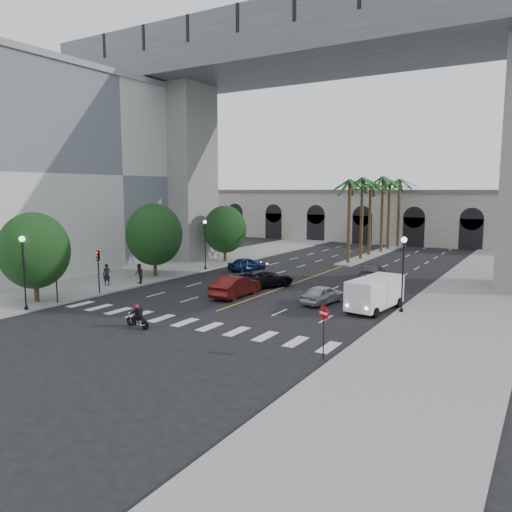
# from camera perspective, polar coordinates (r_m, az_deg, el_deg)

# --- Properties ---
(ground) EXTENTS (140.00, 140.00, 0.00)m
(ground) POSITION_cam_1_polar(r_m,az_deg,el_deg) (34.00, -6.52, -6.98)
(ground) COLOR black
(ground) RESTS_ON ground
(sidewalk_left) EXTENTS (8.00, 100.00, 0.15)m
(sidewalk_left) POSITION_cam_1_polar(r_m,az_deg,el_deg) (54.67, -9.44, -1.39)
(sidewalk_left) COLOR gray
(sidewalk_left) RESTS_ON ground
(sidewalk_right) EXTENTS (8.00, 100.00, 0.15)m
(sidewalk_right) POSITION_cam_1_polar(r_m,az_deg,el_deg) (42.22, 23.45, -4.59)
(sidewalk_right) COLOR gray
(sidewalk_right) RESTS_ON ground
(median) EXTENTS (2.00, 24.00, 0.20)m
(median) POSITION_cam_1_polar(r_m,az_deg,el_deg) (67.66, 13.45, 0.25)
(median) COLOR gray
(median) RESTS_ON ground
(building_left) EXTENTS (16.50, 32.50, 20.60)m
(building_left) POSITION_cam_1_polar(r_m,az_deg,el_deg) (60.58, -20.33, 8.83)
(building_left) COLOR silver
(building_left) RESTS_ON ground
(pier_building) EXTENTS (71.00, 10.50, 8.50)m
(pier_building) POSITION_cam_1_polar(r_m,az_deg,el_deg) (83.61, 17.08, 4.36)
(pier_building) COLOR beige
(pier_building) RESTS_ON ground
(bridge) EXTENTS (75.00, 13.00, 26.00)m
(bridge) POSITION_cam_1_polar(r_m,az_deg,el_deg) (51.83, 12.25, 18.54)
(bridge) COLOR gray
(bridge) RESTS_ON ground
(palm_a) EXTENTS (3.20, 3.20, 10.30)m
(palm_a) POSITION_cam_1_polar(r_m,az_deg,el_deg) (57.67, 10.68, 8.04)
(palm_a) COLOR #47331E
(palm_a) RESTS_ON ground
(palm_b) EXTENTS (3.20, 3.20, 10.60)m
(palm_b) POSITION_cam_1_polar(r_m,az_deg,el_deg) (61.40, 12.09, 8.23)
(palm_b) COLOR #47331E
(palm_b) RESTS_ON ground
(palm_c) EXTENTS (3.20, 3.20, 10.10)m
(palm_c) POSITION_cam_1_polar(r_m,az_deg,el_deg) (65.28, 12.98, 7.76)
(palm_c) COLOR #47331E
(palm_c) RESTS_ON ground
(palm_d) EXTENTS (3.20, 3.20, 10.90)m
(palm_d) POSITION_cam_1_polar(r_m,az_deg,el_deg) (69.00, 14.32, 8.31)
(palm_d) COLOR #47331E
(palm_d) RESTS_ON ground
(palm_e) EXTENTS (3.20, 3.20, 10.40)m
(palm_e) POSITION_cam_1_polar(r_m,az_deg,el_deg) (72.90, 15.04, 7.87)
(palm_e) COLOR #47331E
(palm_e) RESTS_ON ground
(palm_f) EXTENTS (3.20, 3.20, 10.70)m
(palm_f) POSITION_cam_1_polar(r_m,az_deg,el_deg) (76.68, 16.10, 8.02)
(palm_f) COLOR #47331E
(palm_f) RESTS_ON ground
(street_tree_near) EXTENTS (5.20, 5.20, 6.89)m
(street_tree_near) POSITION_cam_1_polar(r_m,az_deg,el_deg) (40.60, -24.02, 0.57)
(street_tree_near) COLOR #382616
(street_tree_near) RESTS_ON ground
(street_tree_mid) EXTENTS (5.44, 5.44, 7.21)m
(street_tree_mid) POSITION_cam_1_polar(r_m,az_deg,el_deg) (49.14, -11.55, 2.41)
(street_tree_mid) COLOR #382616
(street_tree_mid) RESTS_ON ground
(street_tree_far) EXTENTS (5.04, 5.04, 6.68)m
(street_tree_far) POSITION_cam_1_polar(r_m,az_deg,el_deg) (58.53, -3.58, 3.06)
(street_tree_far) COLOR #382616
(street_tree_far) RESTS_ON ground
(lamp_post_left_near) EXTENTS (0.40, 0.40, 5.35)m
(lamp_post_left_near) POSITION_cam_1_polar(r_m,az_deg,el_deg) (38.27, -25.02, -1.09)
(lamp_post_left_near) COLOR black
(lamp_post_left_near) RESTS_ON ground
(lamp_post_left_far) EXTENTS (0.40, 0.40, 5.35)m
(lamp_post_left_far) POSITION_cam_1_polar(r_m,az_deg,el_deg) (52.81, -5.84, 1.80)
(lamp_post_left_far) COLOR black
(lamp_post_left_far) RESTS_ON ground
(lamp_post_right) EXTENTS (0.40, 0.40, 5.35)m
(lamp_post_right) POSITION_cam_1_polar(r_m,az_deg,el_deg) (35.54, 16.44, -1.31)
(lamp_post_right) COLOR black
(lamp_post_right) RESTS_ON ground
(traffic_signal_near) EXTENTS (0.25, 0.18, 3.65)m
(traffic_signal_near) POSITION_cam_1_polar(r_m,az_deg,el_deg) (39.72, -21.90, -1.67)
(traffic_signal_near) COLOR black
(traffic_signal_near) RESTS_ON ground
(traffic_signal_far) EXTENTS (0.25, 0.18, 3.65)m
(traffic_signal_far) POSITION_cam_1_polar(r_m,az_deg,el_deg) (42.21, -17.58, -0.95)
(traffic_signal_far) COLOR black
(traffic_signal_far) RESTS_ON ground
(motorcycle_rider) EXTENTS (2.04, 0.57, 1.47)m
(motorcycle_rider) POSITION_cam_1_polar(r_m,az_deg,el_deg) (31.97, -13.33, -6.85)
(motorcycle_rider) COLOR black
(motorcycle_rider) RESTS_ON ground
(car_a) EXTENTS (2.35, 4.40, 1.42)m
(car_a) POSITION_cam_1_polar(r_m,az_deg,el_deg) (37.94, 7.64, -4.36)
(car_a) COLOR #A4A5A8
(car_a) RESTS_ON ground
(car_b) EXTENTS (1.92, 5.23, 1.71)m
(car_b) POSITION_cam_1_polar(r_m,az_deg,el_deg) (40.02, -2.36, -3.46)
(car_b) COLOR #561211
(car_b) RESTS_ON ground
(car_c) EXTENTS (4.43, 5.89, 1.49)m
(car_c) POSITION_cam_1_polar(r_m,az_deg,el_deg) (43.99, 1.02, -2.59)
(car_c) COLOR black
(car_c) RESTS_ON ground
(car_d) EXTENTS (2.92, 5.33, 1.47)m
(car_d) POSITION_cam_1_polar(r_m,az_deg,el_deg) (49.08, 13.09, -1.73)
(car_d) COLOR #5B595E
(car_d) RESTS_ON ground
(car_e) EXTENTS (3.25, 4.47, 1.42)m
(car_e) POSITION_cam_1_polar(r_m,az_deg,el_deg) (52.60, -1.04, -0.94)
(car_e) COLOR #0D1A3F
(car_e) RESTS_ON ground
(cargo_van) EXTENTS (2.81, 5.70, 2.33)m
(cargo_van) POSITION_cam_1_polar(r_m,az_deg,el_deg) (36.39, 13.42, -4.07)
(cargo_van) COLOR white
(cargo_van) RESTS_ON ground
(pedestrian_a) EXTENTS (0.82, 0.69, 1.92)m
(pedestrian_a) POSITION_cam_1_polar(r_m,az_deg,el_deg) (45.78, -16.70, -2.04)
(pedestrian_a) COLOR black
(pedestrian_a) RESTS_ON sidewalk_left
(pedestrian_b) EXTENTS (1.11, 1.07, 1.81)m
(pedestrian_b) POSITION_cam_1_polar(r_m,az_deg,el_deg) (45.81, -13.22, -1.99)
(pedestrian_b) COLOR black
(pedestrian_b) RESTS_ON sidewalk_left
(do_not_enter_sign) EXTENTS (0.64, 0.28, 2.74)m
(do_not_enter_sign) POSITION_cam_1_polar(r_m,az_deg,el_deg) (25.44, 7.76, -7.39)
(do_not_enter_sign) COLOR black
(do_not_enter_sign) RESTS_ON ground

